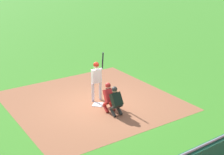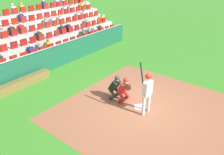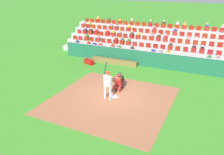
{
  "view_description": "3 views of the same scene",
  "coord_description": "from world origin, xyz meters",
  "px_view_note": "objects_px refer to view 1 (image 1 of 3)",
  "views": [
    {
      "loc": [
        -7.11,
        -11.23,
        6.15
      ],
      "look_at": [
        0.51,
        -0.39,
        1.31
      ],
      "focal_mm": 52.14,
      "sensor_mm": 36.0,
      "label": 1
    },
    {
      "loc": [
        7.33,
        3.99,
        5.6
      ],
      "look_at": [
        0.47,
        -1.16,
        1.31
      ],
      "focal_mm": 35.88,
      "sensor_mm": 36.0,
      "label": 2
    },
    {
      "loc": [
        -5.21,
        11.79,
        6.7
      ],
      "look_at": [
        0.13,
        -0.01,
        1.29
      ],
      "focal_mm": 36.51,
      "sensor_mm": 36.0,
      "label": 3
    }
  ],
  "objects_px": {
    "home_plate_marker": "(98,104)",
    "batter_at_plate": "(97,77)",
    "catcher_crouching": "(109,95)",
    "home_plate_umpire": "(116,100)"
  },
  "relations": [
    {
      "from": "home_plate_umpire",
      "to": "catcher_crouching",
      "type": "bearing_deg",
      "value": 90.75
    },
    {
      "from": "home_plate_marker",
      "to": "batter_at_plate",
      "type": "relative_size",
      "value": 0.19
    },
    {
      "from": "home_plate_marker",
      "to": "batter_at_plate",
      "type": "height_order",
      "value": "batter_at_plate"
    },
    {
      "from": "home_plate_marker",
      "to": "batter_at_plate",
      "type": "xyz_separation_m",
      "value": [
        0.23,
        0.42,
        1.16
      ]
    },
    {
      "from": "home_plate_marker",
      "to": "home_plate_umpire",
      "type": "distance_m",
      "value": 1.43
    },
    {
      "from": "batter_at_plate",
      "to": "catcher_crouching",
      "type": "xyz_separation_m",
      "value": [
        -0.15,
        -1.19,
        -0.46
      ]
    },
    {
      "from": "home_plate_marker",
      "to": "catcher_crouching",
      "type": "relative_size",
      "value": 0.34
    },
    {
      "from": "catcher_crouching",
      "to": "home_plate_umpire",
      "type": "distance_m",
      "value": 0.5
    },
    {
      "from": "catcher_crouching",
      "to": "home_plate_umpire",
      "type": "relative_size",
      "value": 1.02
    },
    {
      "from": "catcher_crouching",
      "to": "home_plate_marker",
      "type": "bearing_deg",
      "value": 95.92
    }
  ]
}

